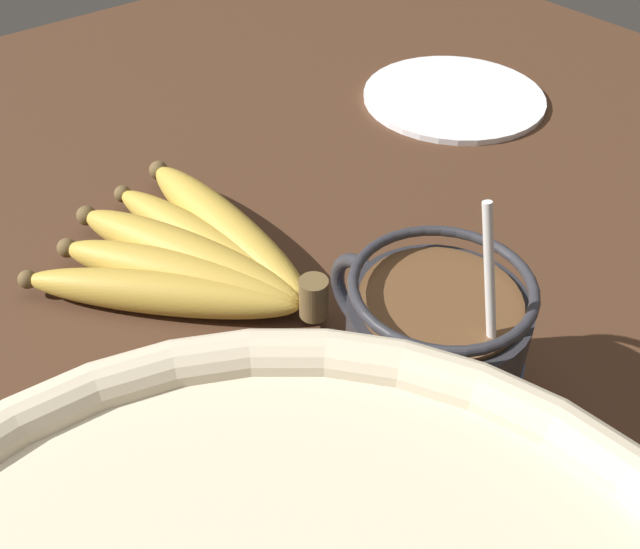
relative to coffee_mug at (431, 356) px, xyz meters
The scene contains 4 objects.
table 10.85cm from the coffee_mug, 11.10° to the left, with size 127.04×127.04×3.27cm.
coffee_mug is the anchor object (origin of this frame).
banana_bunch 20.31cm from the coffee_mug, 12.03° to the left, with size 23.26×17.09×4.08cm.
small_plate 41.06cm from the coffee_mug, 49.99° to the right, with size 18.78×18.78×0.60cm.
Camera 1 is at (-26.26, 20.88, 38.33)cm, focal length 40.00 mm.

